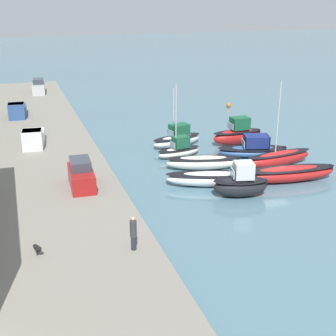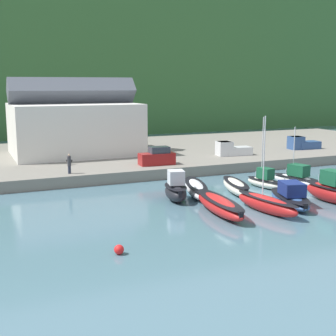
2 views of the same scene
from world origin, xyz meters
name	(u,v)px [view 2 (image 2 of 2)]	position (x,y,z in m)	size (l,w,h in m)	color
ground_plane	(234,210)	(0.00, 0.00, 0.00)	(320.00, 320.00, 0.00)	slate
hillside_backdrop	(44,60)	(0.00, 96.64, 17.11)	(240.00, 73.19, 34.22)	#386633
quay_promenade	(124,155)	(0.00, 30.07, 0.63)	(98.60, 31.49, 1.25)	gray
harbor_clubhouse	(74,126)	(-7.00, 29.94, 5.05)	(16.87, 12.46, 10.38)	silver
moored_boat_0	(176,189)	(-3.22, 5.03, 1.09)	(2.88, 4.74, 2.92)	black
moored_boat_1	(196,188)	(-0.48, 6.26, 0.67)	(4.26, 8.27, 1.26)	white
moored_boat_2	(236,186)	(3.56, 5.45, 0.69)	(3.54, 7.25, 1.29)	white
moored_boat_3	(264,180)	(7.61, 6.41, 0.78)	(2.25, 4.81, 7.41)	white
moored_boat_4	(296,179)	(11.00, 5.39, 0.88)	(3.16, 6.11, 6.33)	white
moored_boat_5	(219,205)	(-1.69, -0.43, 0.74)	(2.91, 8.82, 1.39)	red
moored_boat_6	(267,204)	(2.11, -1.78, 0.78)	(2.42, 7.33, 8.15)	red
moored_boat_7	(290,197)	(5.38, -0.76, 0.79)	(4.30, 7.41, 2.21)	#33568E
moored_boat_8	(330,190)	(9.63, -1.09, 1.12)	(2.10, 5.80, 3.01)	red
parked_car_2	(157,157)	(0.00, 17.33, 2.17)	(4.28, 1.99, 2.16)	maroon
pickup_truck_0	(231,149)	(11.96, 20.26, 2.07)	(4.92, 2.48, 1.90)	silver
pickup_truck_1	(302,143)	(24.79, 21.40, 2.07)	(4.86, 2.31, 1.90)	#2D4C84
person_on_quay	(69,163)	(-10.79, 15.92, 2.35)	(0.40, 0.40, 2.14)	#232838
dog_on_quay	(69,161)	(-9.64, 21.37, 1.71)	(0.87, 0.59, 0.68)	black
mooring_buoy_1	(119,250)	(-12.36, -6.18, 0.32)	(0.64, 0.64, 0.64)	red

